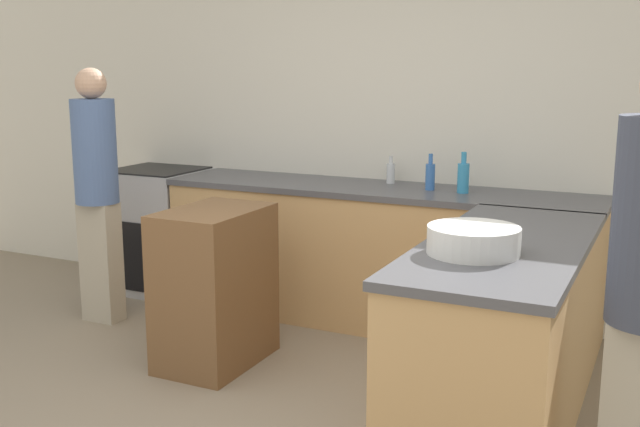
% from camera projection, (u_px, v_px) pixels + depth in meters
% --- Properties ---
extents(wall_back, '(8.00, 0.06, 2.70)m').
position_uv_depth(wall_back, '(396.00, 119.00, 5.14)').
color(wall_back, silver).
rests_on(wall_back, ground_plane).
extents(counter_back, '(2.90, 0.67, 0.93)m').
position_uv_depth(counter_back, '(375.00, 255.00, 5.00)').
color(counter_back, tan).
rests_on(counter_back, ground_plane).
extents(counter_peninsula, '(0.69, 1.76, 0.93)m').
position_uv_depth(counter_peninsula, '(503.00, 338.00, 3.48)').
color(counter_peninsula, tan).
rests_on(counter_peninsula, ground_plane).
extents(range_oven, '(0.68, 0.65, 0.94)m').
position_uv_depth(range_oven, '(159.00, 229.00, 5.76)').
color(range_oven, '#ADADB2').
rests_on(range_oven, ground_plane).
extents(island_table, '(0.46, 0.69, 0.91)m').
position_uv_depth(island_table, '(215.00, 287.00, 4.31)').
color(island_table, brown).
rests_on(island_table, ground_plane).
extents(mixing_bowl, '(0.39, 0.39, 0.12)m').
position_uv_depth(mixing_bowl, '(473.00, 240.00, 3.15)').
color(mixing_bowl, white).
rests_on(mixing_bowl, counter_peninsula).
extents(vinegar_bottle_clear, '(0.06, 0.06, 0.19)m').
position_uv_depth(vinegar_bottle_clear, '(391.00, 172.00, 5.04)').
color(vinegar_bottle_clear, silver).
rests_on(vinegar_bottle_clear, counter_back).
extents(water_bottle_blue, '(0.06, 0.06, 0.23)m').
position_uv_depth(water_bottle_blue, '(430.00, 176.00, 4.77)').
color(water_bottle_blue, '#386BB7').
rests_on(water_bottle_blue, counter_back).
extents(dish_soap_bottle, '(0.07, 0.07, 0.26)m').
position_uv_depth(dish_soap_bottle, '(463.00, 177.00, 4.66)').
color(dish_soap_bottle, '#338CBF').
rests_on(dish_soap_bottle, counter_back).
extents(person_by_range, '(0.28, 0.28, 1.70)m').
position_uv_depth(person_by_range, '(97.00, 184.00, 4.94)').
color(person_by_range, '#ADA38E').
rests_on(person_by_range, ground_plane).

